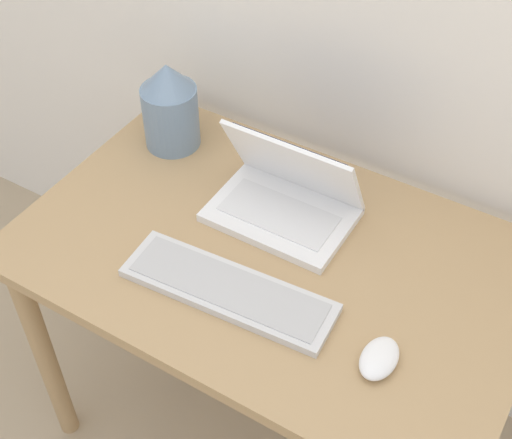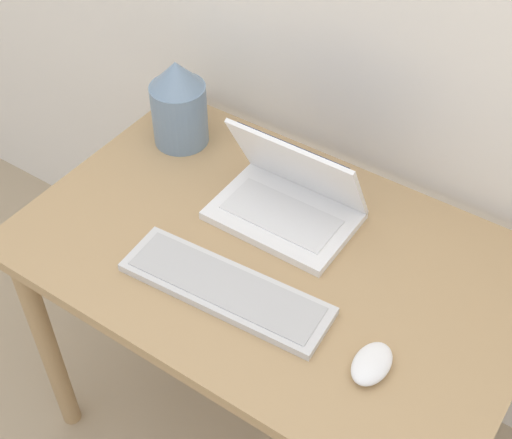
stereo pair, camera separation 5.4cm
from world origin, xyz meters
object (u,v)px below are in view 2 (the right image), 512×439
Objects in this scene: laptop at (289,199)px; vase at (179,103)px; mouse at (372,364)px; keyboard at (226,288)px.

vase is (-0.36, 0.08, 0.06)m from laptop.
laptop is at bearing -11.89° from vase.
laptop reaches higher than mouse.
laptop reaches higher than keyboard.
keyboard is at bearing -179.67° from mouse.
laptop is 1.37× the size of vase.
keyboard is 2.00× the size of vase.
laptop is 0.26m from keyboard.
keyboard is at bearing -86.44° from laptop.
keyboard is 0.51m from vase.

